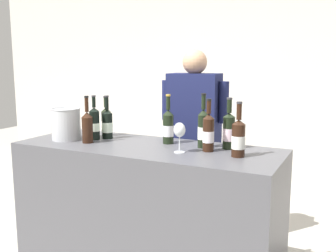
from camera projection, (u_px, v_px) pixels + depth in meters
wall_back at (249, 72)px, 4.88m from camera, size 8.00×0.10×2.80m
counter at (147, 214)px, 2.73m from camera, size 1.82×0.66×0.97m
wine_bottle_0 at (168, 127)px, 2.72m from camera, size 0.08×0.08×0.34m
wine_bottle_1 at (107, 124)px, 2.89m from camera, size 0.08×0.08×0.32m
wine_bottle_2 at (238, 138)px, 2.34m from camera, size 0.08×0.08×0.33m
wine_bottle_3 at (203, 128)px, 2.59m from camera, size 0.07×0.07×0.36m
wine_bottle_4 at (94, 124)px, 2.85m from camera, size 0.07×0.07×0.33m
wine_bottle_5 at (87, 126)px, 2.74m from camera, size 0.08×0.08×0.33m
wine_bottle_6 at (229, 131)px, 2.55m from camera, size 0.08×0.08×0.34m
wine_bottle_7 at (208, 132)px, 2.48m from camera, size 0.07×0.07×0.34m
wine_bottle_8 at (106, 121)px, 3.00m from camera, size 0.07×0.07×0.31m
wine_glass at (180, 131)px, 2.45m from camera, size 0.07×0.07×0.19m
ice_bucket at (66, 124)px, 2.85m from camera, size 0.22×0.22×0.23m
person_server at (194, 152)px, 3.24m from camera, size 0.56×0.27×1.63m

